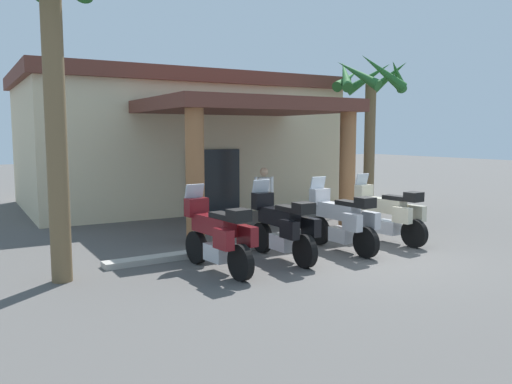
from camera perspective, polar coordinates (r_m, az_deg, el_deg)
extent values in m
plane|color=#514F4C|center=(11.41, 11.63, -6.91)|extent=(80.00, 80.00, 0.00)
cube|color=beige|center=(19.75, -8.81, 4.89)|extent=(10.79, 7.01, 4.19)
cube|color=#1E2328|center=(16.74, -4.63, 1.09)|extent=(1.80, 0.18, 2.10)
cube|color=brown|center=(14.83, -1.23, 9.38)|extent=(5.56, 4.51, 0.35)
cylinder|color=#9E663D|center=(12.28, -6.70, 1.66)|extent=(0.44, 0.44, 3.19)
cylinder|color=#9E663D|center=(14.69, 9.97, 2.40)|extent=(0.44, 0.44, 3.19)
cube|color=brown|center=(19.83, -8.93, 11.59)|extent=(11.21, 7.43, 0.44)
cylinder|color=black|center=(10.59, -6.53, -6.03)|extent=(0.19, 0.67, 0.66)
cylinder|color=black|center=(9.32, -1.70, -7.73)|extent=(0.19, 0.67, 0.66)
cube|color=silver|center=(9.92, -4.20, -6.63)|extent=(0.36, 0.58, 0.32)
cube|color=maroon|center=(9.94, -4.69, -3.61)|extent=(0.39, 1.17, 0.34)
cube|color=black|center=(9.61, -3.59, -2.61)|extent=(0.32, 0.62, 0.10)
cube|color=maroon|center=(10.43, -6.54, -1.65)|extent=(0.46, 0.27, 0.36)
cube|color=#B2BCC6|center=(10.46, -6.77, -0.08)|extent=(0.41, 0.15, 0.36)
cube|color=maroon|center=(9.20, -3.58, -5.17)|extent=(0.21, 0.45, 0.36)
cube|color=maroon|center=(9.49, -0.94, -4.80)|extent=(0.21, 0.45, 0.36)
cube|color=black|center=(9.19, -1.90, -2.58)|extent=(0.38, 0.35, 0.22)
cylinder|color=black|center=(11.47, 0.66, -5.02)|extent=(0.15, 0.66, 0.66)
cylinder|color=black|center=(10.23, 5.36, -6.47)|extent=(0.15, 0.66, 0.66)
cube|color=silver|center=(10.81, 2.95, -5.52)|extent=(0.32, 0.56, 0.32)
cube|color=black|center=(10.84, 2.52, -2.75)|extent=(0.31, 1.15, 0.34)
cube|color=black|center=(10.53, 3.60, -1.82)|extent=(0.29, 0.60, 0.10)
cube|color=black|center=(11.32, 0.72, -0.97)|extent=(0.44, 0.24, 0.36)
cube|color=#B2BCC6|center=(11.36, 0.51, 0.48)|extent=(0.40, 0.12, 0.36)
cube|color=black|center=(10.11, 3.70, -4.12)|extent=(0.18, 0.44, 0.36)
cube|color=black|center=(10.42, 6.03, -3.83)|extent=(0.18, 0.44, 0.36)
cube|color=black|center=(10.12, 5.24, -1.77)|extent=(0.36, 0.32, 0.22)
cylinder|color=black|center=(12.35, 6.88, -4.24)|extent=(0.15, 0.66, 0.66)
cylinder|color=black|center=(11.22, 11.95, -5.42)|extent=(0.15, 0.66, 0.66)
cube|color=silver|center=(11.75, 9.38, -4.64)|extent=(0.32, 0.56, 0.32)
cube|color=#B2B2B7|center=(11.77, 8.93, -2.09)|extent=(0.31, 1.15, 0.34)
cube|color=black|center=(11.49, 10.11, -1.21)|extent=(0.29, 0.60, 0.10)
cube|color=#B2B2B7|center=(12.21, 6.99, -0.47)|extent=(0.44, 0.24, 0.36)
cube|color=#B2BCC6|center=(12.24, 6.77, 0.87)|extent=(0.40, 0.12, 0.36)
cube|color=#B2B2B7|center=(11.07, 10.50, -3.29)|extent=(0.18, 0.44, 0.36)
cube|color=#B2B2B7|center=(11.43, 12.40, -3.02)|extent=(0.18, 0.44, 0.36)
cube|color=black|center=(11.12, 11.87, -1.14)|extent=(0.36, 0.32, 0.22)
cylinder|color=black|center=(13.43, 11.59, -3.46)|extent=(0.19, 0.67, 0.66)
cylinder|color=black|center=(12.48, 16.94, -4.37)|extent=(0.19, 0.67, 0.66)
cube|color=silver|center=(12.92, 14.26, -3.74)|extent=(0.36, 0.58, 0.32)
cube|color=beige|center=(12.93, 13.80, -1.43)|extent=(0.39, 1.17, 0.34)
cube|color=black|center=(12.69, 15.05, -0.61)|extent=(0.33, 0.62, 0.10)
cube|color=beige|center=(13.30, 11.73, 0.01)|extent=(0.46, 0.28, 0.36)
cube|color=#B2BCC6|center=(13.33, 11.50, 1.24)|extent=(0.41, 0.15, 0.36)
cube|color=beige|center=(12.29, 15.73, -2.46)|extent=(0.22, 0.45, 0.36)
cube|color=beige|center=(12.70, 17.15, -2.22)|extent=(0.22, 0.45, 0.36)
cube|color=black|center=(12.38, 16.88, -0.51)|extent=(0.38, 0.35, 0.22)
cylinder|color=brown|center=(14.10, 1.23, -2.49)|extent=(0.14, 0.14, 0.84)
cylinder|color=brown|center=(14.06, 0.51, -2.51)|extent=(0.14, 0.14, 0.84)
cylinder|color=white|center=(13.98, 0.88, 0.40)|extent=(0.32, 0.32, 0.59)
cylinder|color=white|center=(14.03, 1.75, 0.54)|extent=(0.09, 0.09, 0.56)
cylinder|color=white|center=(13.94, -0.01, 0.50)|extent=(0.09, 0.09, 0.56)
sphere|color=tan|center=(13.94, 0.88, 2.20)|extent=(0.23, 0.23, 0.23)
cylinder|color=brown|center=(18.28, 12.32, 4.83)|extent=(0.37, 0.37, 4.28)
cone|color=#236028|center=(19.04, 14.29, 12.08)|extent=(0.47, 1.72, 1.18)
cone|color=#236028|center=(19.24, 12.23, 12.13)|extent=(1.53, 1.33, 1.24)
cone|color=#236028|center=(18.70, 9.94, 12.08)|extent=(1.75, 1.05, 0.99)
cone|color=#236028|center=(18.24, 9.73, 12.56)|extent=(1.22, 1.56, 1.29)
cone|color=#236028|center=(17.62, 11.07, 12.61)|extent=(0.81, 1.74, 1.17)
cone|color=#236028|center=(17.59, 13.71, 12.69)|extent=(1.67, 0.91, 1.28)
cone|color=#236028|center=(18.18, 15.24, 12.20)|extent=(1.67, 1.21, 1.06)
cylinder|color=brown|center=(9.64, -21.04, 6.03)|extent=(0.36, 0.36, 5.23)
cube|color=#ADA89E|center=(12.32, 2.59, -5.51)|extent=(8.30, 0.36, 0.12)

